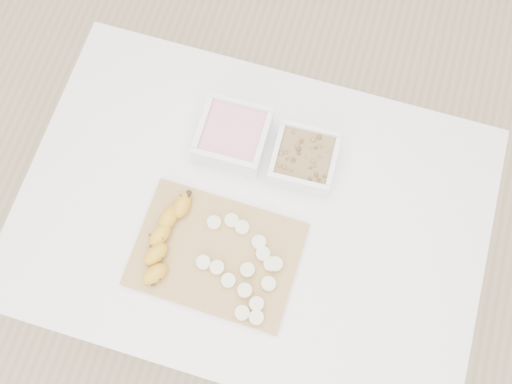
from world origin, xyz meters
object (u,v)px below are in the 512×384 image
(cutting_board, at_px, (216,254))
(bowl_granola, at_px, (304,159))
(banana, at_px, (165,240))
(bowl_yogurt, at_px, (233,136))
(table, at_px, (252,224))

(cutting_board, bearing_deg, bowl_granola, 64.00)
(banana, bearing_deg, bowl_yogurt, 89.53)
(table, xyz_separation_m, cutting_board, (-0.05, -0.11, 0.10))
(table, xyz_separation_m, banana, (-0.15, -0.11, 0.13))
(bowl_yogurt, distance_m, cutting_board, 0.26)
(bowl_yogurt, relative_size, cutting_board, 0.44)
(bowl_granola, bearing_deg, banana, -131.96)
(table, distance_m, cutting_board, 0.16)
(banana, bearing_deg, cutting_board, 17.44)
(bowl_granola, relative_size, cutting_board, 0.41)
(table, distance_m, bowl_yogurt, 0.22)
(bowl_granola, bearing_deg, table, -118.45)
(bowl_yogurt, height_order, banana, bowl_yogurt)
(bowl_yogurt, relative_size, banana, 0.75)
(banana, bearing_deg, table, 50.65)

